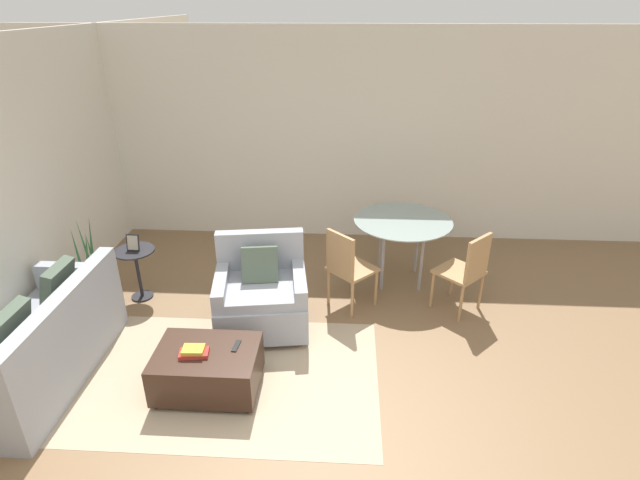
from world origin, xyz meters
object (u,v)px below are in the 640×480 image
(armchair, at_px, (261,295))
(potted_plant, at_px, (95,284))
(book_stack, at_px, (194,352))
(dining_chair_near_right, at_px, (467,268))
(picture_frame, at_px, (133,243))
(couch, at_px, (40,348))
(ottoman, at_px, (208,368))
(dining_table, at_px, (402,227))
(tv_remote_primary, at_px, (236,346))
(dining_chair_near_left, at_px, (347,265))
(side_table, at_px, (137,264))

(armchair, bearing_deg, potted_plant, 168.89)
(book_stack, distance_m, dining_chair_near_right, 2.82)
(book_stack, distance_m, picture_frame, 1.80)
(couch, relative_size, dining_chair_near_right, 1.92)
(ottoman, height_order, dining_table, dining_table)
(ottoman, distance_m, tv_remote_primary, 0.31)
(armchair, height_order, tv_remote_primary, armchair)
(tv_remote_primary, bearing_deg, armchair, 85.44)
(dining_chair_near_right, bearing_deg, dining_chair_near_left, -180.00)
(armchair, bearing_deg, side_table, 162.59)
(ottoman, relative_size, dining_chair_near_right, 0.95)
(ottoman, bearing_deg, dining_chair_near_left, 48.99)
(side_table, bearing_deg, dining_table, 10.74)
(tv_remote_primary, xyz_separation_m, dining_table, (1.53, 1.86, 0.29))
(book_stack, height_order, dining_chair_near_left, dining_chair_near_left)
(tv_remote_primary, relative_size, side_table, 0.27)
(tv_remote_primary, relative_size, dining_table, 0.14)
(picture_frame, bearing_deg, dining_chair_near_left, -1.70)
(ottoman, height_order, tv_remote_primary, tv_remote_primary)
(ottoman, xyz_separation_m, picture_frame, (-1.13, 1.39, 0.46))
(armchair, relative_size, potted_plant, 0.97)
(side_table, bearing_deg, ottoman, -50.88)
(ottoman, distance_m, side_table, 1.80)
(potted_plant, xyz_separation_m, picture_frame, (0.47, 0.08, 0.48))
(ottoman, xyz_separation_m, book_stack, (-0.08, -0.05, 0.20))
(potted_plant, bearing_deg, couch, -83.69)
(book_stack, xyz_separation_m, tv_remote_primary, (0.32, 0.13, -0.03))
(potted_plant, bearing_deg, dining_chair_near_left, 0.16)
(couch, distance_m, book_stack, 1.39)
(couch, height_order, dining_chair_near_left, couch)
(couch, height_order, ottoman, couch)
(potted_plant, relative_size, picture_frame, 5.66)
(armchair, xyz_separation_m, tv_remote_primary, (-0.07, -0.86, 0.04))
(tv_remote_primary, bearing_deg, dining_table, 50.60)
(armchair, bearing_deg, dining_table, 34.42)
(potted_plant, bearing_deg, dining_table, 10.50)
(ottoman, distance_m, potted_plant, 2.07)
(couch, distance_m, ottoman, 1.47)
(dining_table, bearing_deg, dining_chair_near_right, -45.00)
(armchair, xyz_separation_m, dining_chair_near_left, (0.84, 0.38, 0.16))
(dining_table, height_order, dining_chair_near_right, dining_chair_near_right)
(dining_table, bearing_deg, potted_plant, -169.50)
(picture_frame, bearing_deg, dining_table, 10.74)
(ottoman, xyz_separation_m, tv_remote_primary, (0.24, 0.08, 0.18))
(couch, relative_size, tv_remote_primary, 11.04)
(book_stack, bearing_deg, armchair, 68.45)
(dining_chair_near_left, bearing_deg, potted_plant, -179.84)
(ottoman, relative_size, dining_table, 0.77)
(dining_chair_near_left, bearing_deg, dining_table, 45.00)
(couch, relative_size, ottoman, 2.03)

